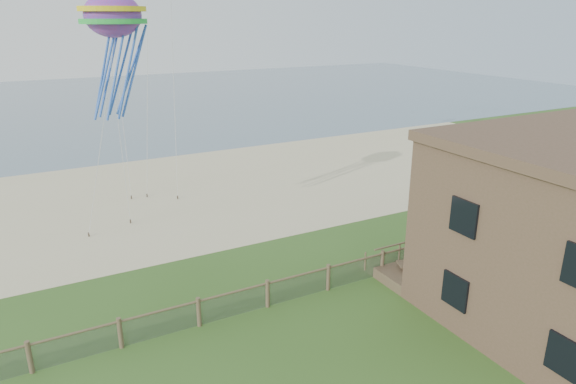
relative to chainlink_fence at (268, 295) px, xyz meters
The scene contains 6 objects.
sand_beach 16.01m from the chainlink_fence, 90.00° to the left, with size 72.00×20.00×0.02m, color #C7BA8F.
ocean 60.00m from the chainlink_fence, 90.00° to the left, with size 160.00×68.00×0.02m, color slate.
chainlink_fence is the anchor object (origin of this frame).
motel_deck 13.04m from the chainlink_fence, ahead, with size 15.00×2.00×0.50m, color brown.
picnic_table 7.44m from the chainlink_fence, ahead, with size 1.98×1.49×0.84m, color brown, non-canonical shape.
octopus_kite 13.08m from the chainlink_fence, 113.64° to the left, with size 3.03×2.14×6.23m, color #D8225C, non-canonical shape.
Camera 1 is at (-8.14, -11.08, 11.60)m, focal length 32.00 mm.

